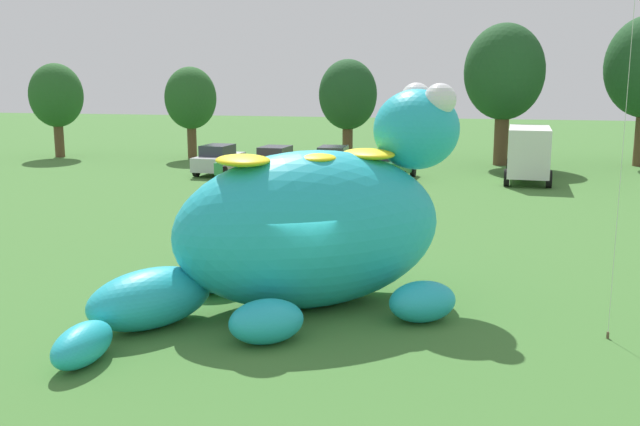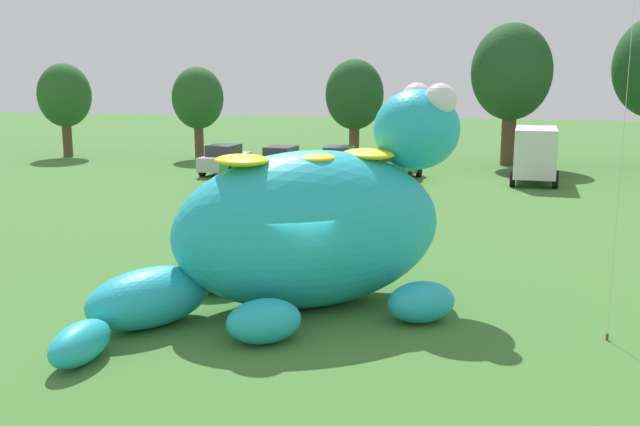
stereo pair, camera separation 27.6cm
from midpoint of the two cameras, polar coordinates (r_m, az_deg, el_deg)
name	(u,v)px [view 2 (the right image)]	position (r m, az deg, el deg)	size (l,w,h in m)	color
ground_plane	(289,315)	(17.57, -2.03, -8.09)	(160.00, 160.00, 0.00)	#427533
giant_inflatable_creature	(311,227)	(17.77, -0.31, -1.11)	(8.68, 9.47, 5.52)	#23B2C6
car_silver	(225,159)	(42.18, -7.38, 4.25)	(2.15, 4.21, 1.72)	#B7BABF
car_red	(282,161)	(40.97, -2.86, 4.13)	(2.14, 4.20, 1.72)	red
car_yellow	(339,161)	(40.91, 1.73, 4.13)	(2.02, 4.14, 1.72)	yellow
car_green	(399,164)	(39.95, 6.50, 3.89)	(2.30, 4.27, 1.72)	#1E7238
box_truck	(535,152)	(40.69, 16.88, 4.67)	(2.62, 6.50, 2.95)	#333842
tree_far_left	(65,96)	(53.61, -19.48, 8.76)	(3.65, 3.65, 6.48)	brown
tree_left	(198,99)	(50.39, -9.52, 8.95)	(3.51, 3.51, 6.24)	brown
tree_mid_left	(355,95)	(47.13, 2.93, 9.31)	(3.77, 3.77, 6.69)	brown
tree_centre_left	(512,73)	(47.17, 15.13, 10.69)	(5.00, 5.00, 8.87)	brown
spectator_near_inflatable	(200,230)	(23.13, -9.16, -1.36)	(0.38, 0.26, 1.71)	black
spectator_mid_field	(313,216)	(25.15, -0.26, -0.23)	(0.38, 0.26, 1.71)	#2D334C
spectator_by_cars	(224,176)	(35.45, -7.43, 2.96)	(0.38, 0.26, 1.71)	#2D334C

